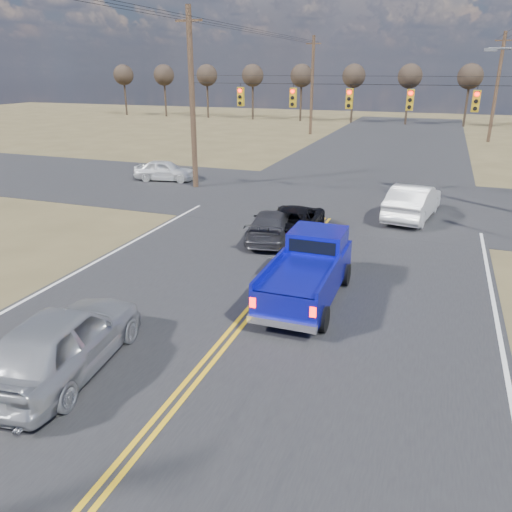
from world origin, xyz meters
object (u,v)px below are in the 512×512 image
(white_car_queue, at_px, (413,201))
(pickup_truck, at_px, (308,271))
(silver_suv, at_px, (63,340))
(black_suv, at_px, (296,220))
(cross_car_west, at_px, (165,170))
(dgrey_car_queue, at_px, (272,225))

(white_car_queue, bearing_deg, pickup_truck, 85.97)
(silver_suv, xyz_separation_m, black_suv, (2.19, 12.02, -0.19))
(pickup_truck, height_order, cross_car_west, pickup_truck)
(pickup_truck, distance_m, black_suv, 6.58)
(silver_suv, bearing_deg, black_suv, -107.33)
(dgrey_car_queue, bearing_deg, cross_car_west, -50.03)
(white_car_queue, height_order, dgrey_car_queue, white_car_queue)
(pickup_truck, height_order, silver_suv, pickup_truck)
(cross_car_west, bearing_deg, dgrey_car_queue, -140.88)
(silver_suv, height_order, black_suv, silver_suv)
(white_car_queue, bearing_deg, silver_suv, 76.40)
(silver_suv, distance_m, white_car_queue, 17.64)
(white_car_queue, xyz_separation_m, dgrey_car_queue, (-5.29, -5.34, -0.20))
(black_suv, bearing_deg, silver_suv, 74.18)
(white_car_queue, bearing_deg, black_suv, 52.02)
(pickup_truck, xyz_separation_m, silver_suv, (-4.35, -5.81, -0.10))
(dgrey_car_queue, bearing_deg, black_suv, -133.01)
(pickup_truck, xyz_separation_m, white_car_queue, (2.41, 10.48, -0.11))
(black_suv, height_order, white_car_queue, white_car_queue)
(black_suv, height_order, dgrey_car_queue, black_suv)
(white_car_queue, relative_size, dgrey_car_queue, 1.17)
(silver_suv, relative_size, dgrey_car_queue, 1.14)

